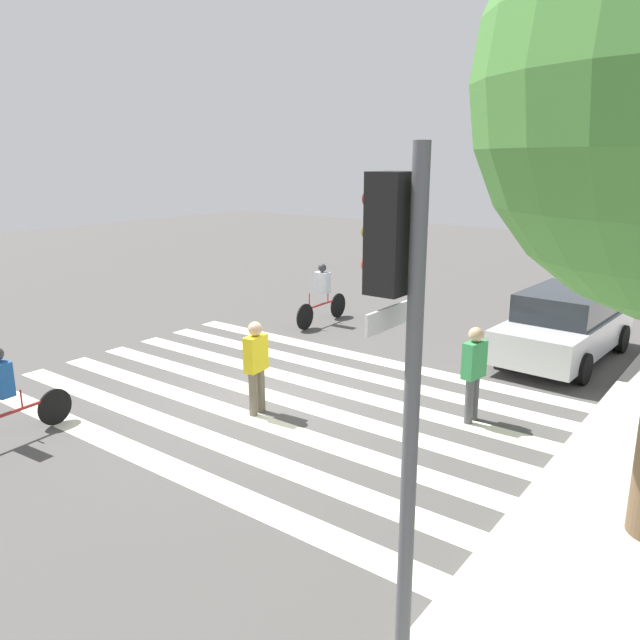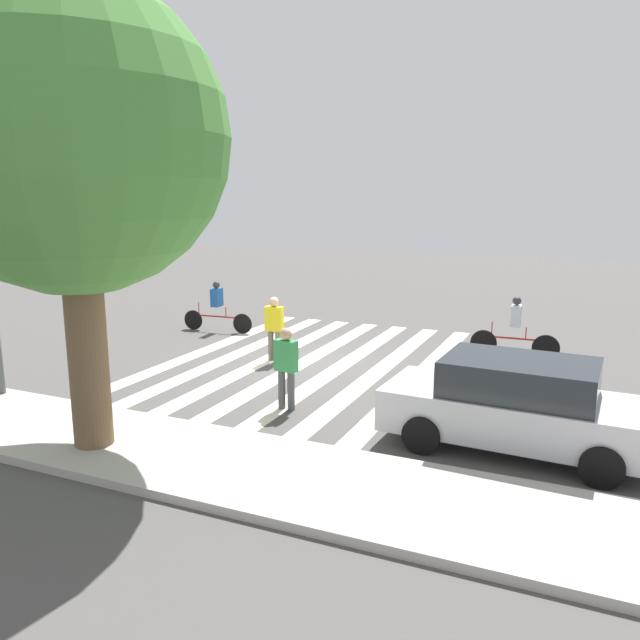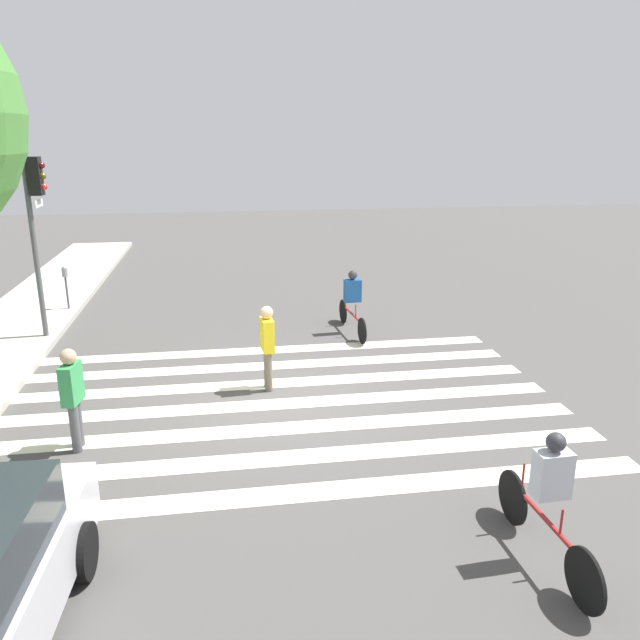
% 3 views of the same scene
% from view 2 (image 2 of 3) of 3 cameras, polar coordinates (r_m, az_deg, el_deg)
% --- Properties ---
extents(ground_plane, '(60.00, 60.00, 0.00)m').
position_cam_2_polar(ground_plane, '(15.98, -1.34, -3.82)').
color(ground_plane, '#4C4947').
extents(sidewalk_curb, '(36.00, 2.50, 0.14)m').
position_cam_2_polar(sidewalk_curb, '(10.94, -15.73, -11.26)').
color(sidewalk_curb, '#ADA89E').
rests_on(sidewalk_curb, ground_plane).
extents(crosswalk_stripes, '(6.45, 10.00, 0.01)m').
position_cam_2_polar(crosswalk_stripes, '(15.98, -1.34, -3.81)').
color(crosswalk_stripes, '#F2EDCC').
rests_on(crosswalk_stripes, ground_plane).
extents(street_tree, '(4.81, 4.81, 7.47)m').
position_cam_2_polar(street_tree, '(10.50, -21.78, 15.08)').
color(street_tree, brown).
rests_on(street_tree, ground_plane).
extents(pedestrian_adult_yellow_jacket, '(0.49, 0.28, 1.66)m').
position_cam_2_polar(pedestrian_adult_yellow_jacket, '(12.30, -3.12, -4.01)').
color(pedestrian_adult_yellow_jacket, '#4C4C51').
rests_on(pedestrian_adult_yellow_jacket, ground_plane).
extents(pedestrian_adult_blue_shirt, '(0.48, 0.25, 1.66)m').
position_cam_2_polar(pedestrian_adult_blue_shirt, '(15.88, -4.21, -0.47)').
color(pedestrian_adult_blue_shirt, '#6B6051').
rests_on(pedestrian_adult_blue_shirt, ground_plane).
extents(cyclist_mid_street, '(2.34, 0.42, 1.58)m').
position_cam_2_polar(cyclist_mid_street, '(19.49, -9.41, 1.41)').
color(cyclist_mid_street, black).
rests_on(cyclist_mid_street, ground_plane).
extents(cyclist_near_curb, '(2.24, 0.41, 1.63)m').
position_cam_2_polar(cyclist_near_curb, '(16.87, 17.42, -0.50)').
color(cyclist_near_curb, black).
rests_on(cyclist_near_curb, ground_plane).
extents(car_parked_dark_suv, '(4.47, 2.07, 1.56)m').
position_cam_2_polar(car_parked_dark_suv, '(10.92, 17.62, -7.40)').
color(car_parked_dark_suv, '#B7B7BC').
rests_on(car_parked_dark_suv, ground_plane).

